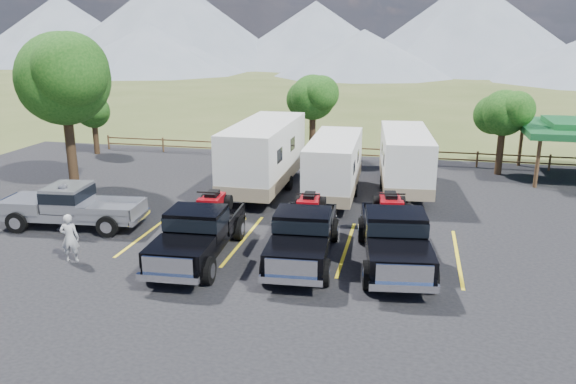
% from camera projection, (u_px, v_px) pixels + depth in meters
% --- Properties ---
extents(ground, '(320.00, 320.00, 0.00)m').
position_uv_depth(ground, '(268.00, 290.00, 17.62)').
color(ground, '#405022').
rests_on(ground, ground).
extents(asphalt_lot, '(44.00, 34.00, 0.04)m').
position_uv_depth(asphalt_lot, '(288.00, 254.00, 20.43)').
color(asphalt_lot, black).
rests_on(asphalt_lot, ground).
extents(stall_lines, '(12.12, 5.50, 0.01)m').
position_uv_depth(stall_lines, '(294.00, 244.00, 21.36)').
color(stall_lines, yellow).
rests_on(stall_lines, asphalt_lot).
extents(tree_big_nw, '(5.54, 5.18, 7.84)m').
position_uv_depth(tree_big_nw, '(63.00, 79.00, 27.15)').
color(tree_big_nw, black).
rests_on(tree_big_nw, ground).
extents(tree_ne_a, '(3.11, 2.92, 4.76)m').
position_uv_depth(tree_ne_a, '(503.00, 113.00, 30.73)').
color(tree_ne_a, black).
rests_on(tree_ne_a, ground).
extents(tree_north, '(3.46, 3.24, 5.25)m').
position_uv_depth(tree_north, '(312.00, 97.00, 34.81)').
color(tree_north, black).
rests_on(tree_north, ground).
extents(tree_nw_small, '(2.59, 2.43, 3.85)m').
position_uv_depth(tree_nw_small, '(93.00, 112.00, 36.15)').
color(tree_nw_small, black).
rests_on(tree_nw_small, ground).
extents(rail_fence, '(36.12, 0.12, 1.00)m').
position_uv_depth(rail_fence, '(375.00, 153.00, 34.38)').
color(rail_fence, brown).
rests_on(rail_fence, ground).
extents(mountain_range, '(209.00, 71.00, 20.00)m').
position_uv_depth(mountain_range, '(360.00, 30.00, 116.38)').
color(mountain_range, slate).
rests_on(mountain_range, ground).
extents(rig_left, '(2.47, 6.32, 2.08)m').
position_uv_depth(rig_left, '(199.00, 230.00, 19.89)').
color(rig_left, black).
rests_on(rig_left, asphalt_lot).
extents(rig_center, '(2.51, 6.29, 2.06)m').
position_uv_depth(rig_center, '(304.00, 232.00, 19.73)').
color(rig_center, black).
rests_on(rig_center, asphalt_lot).
extents(rig_right, '(2.94, 6.67, 2.15)m').
position_uv_depth(rig_right, '(394.00, 234.00, 19.38)').
color(rig_right, black).
rests_on(rig_right, asphalt_lot).
extents(trailer_left, '(2.66, 9.89, 3.45)m').
position_uv_depth(trailer_left, '(264.00, 156.00, 27.97)').
color(trailer_left, white).
rests_on(trailer_left, asphalt_lot).
extents(trailer_center, '(2.35, 8.38, 2.91)m').
position_uv_depth(trailer_center, '(334.00, 167.00, 26.87)').
color(trailer_center, white).
rests_on(trailer_center, asphalt_lot).
extents(trailer_right, '(2.88, 8.72, 3.02)m').
position_uv_depth(trailer_right, '(405.00, 160.00, 27.96)').
color(trailer_right, white).
rests_on(trailer_right, asphalt_lot).
extents(pickup_silver, '(6.07, 2.53, 1.78)m').
position_uv_depth(pickup_silver, '(72.00, 206.00, 22.91)').
color(pickup_silver, '#919399').
rests_on(pickup_silver, asphalt_lot).
extents(person_a, '(0.73, 0.58, 1.75)m').
position_uv_depth(person_a, '(70.00, 238.00, 19.49)').
color(person_a, silver).
rests_on(person_a, asphalt_lot).
extents(person_b, '(1.17, 1.08, 1.93)m').
position_uv_depth(person_b, '(66.00, 207.00, 22.57)').
color(person_b, slate).
rests_on(person_b, asphalt_lot).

